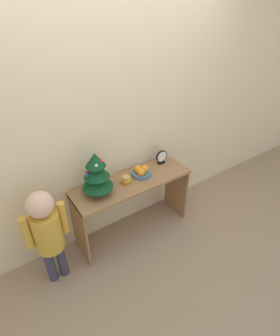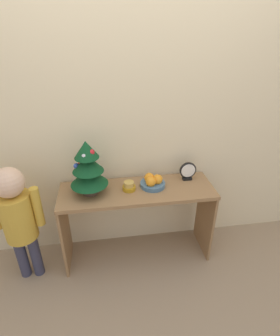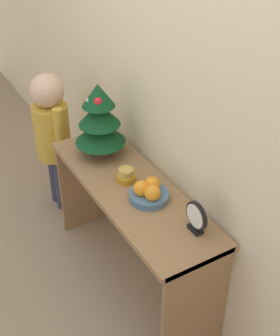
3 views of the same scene
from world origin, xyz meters
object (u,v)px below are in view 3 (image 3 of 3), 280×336
singing_bowl (126,176)px  child_figure (52,128)px  mini_tree (99,120)px  fruit_bowl (149,192)px  desk_clock (196,218)px

singing_bowl → child_figure: child_figure is taller
mini_tree → child_figure: mini_tree is taller
singing_bowl → fruit_bowl: bearing=7.0°
mini_tree → fruit_bowl: (0.49, 0.02, -0.18)m
mini_tree → singing_bowl: (0.30, -0.00, -0.19)m
desk_clock → child_figure: size_ratio=0.16×
child_figure → desk_clock: bearing=7.9°
fruit_bowl → desk_clock: size_ratio=1.26×
mini_tree → desk_clock: bearing=5.9°
mini_tree → singing_bowl: mini_tree is taller
mini_tree → fruit_bowl: bearing=2.4°
child_figure → mini_tree: bearing=11.0°
fruit_bowl → child_figure: (-1.03, -0.12, -0.11)m
fruit_bowl → singing_bowl: (-0.19, -0.02, -0.01)m
fruit_bowl → desk_clock: desk_clock is taller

